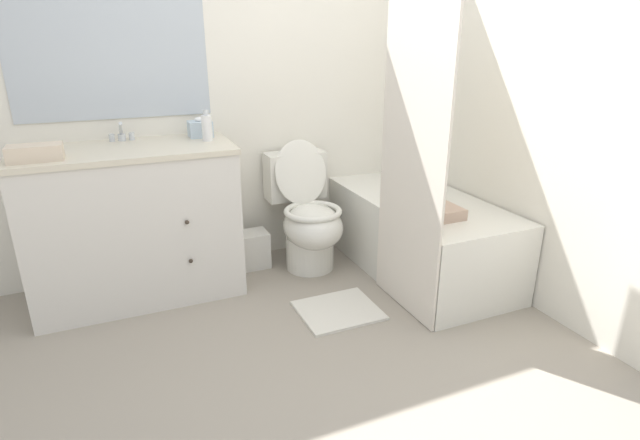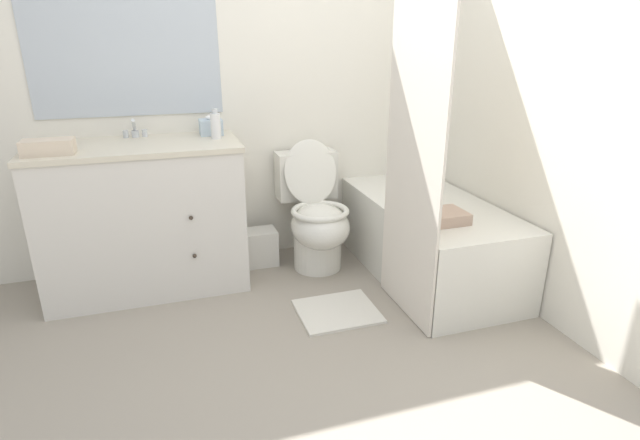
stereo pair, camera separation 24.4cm
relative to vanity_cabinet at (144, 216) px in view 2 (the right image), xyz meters
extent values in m
plane|color=gray|center=(0.74, -1.33, -0.46)|extent=(14.00, 14.00, 0.00)
cube|color=white|center=(0.74, 0.31, 0.79)|extent=(8.00, 0.05, 2.50)
cube|color=#B2BCC6|center=(0.00, 0.28, 1.03)|extent=(1.09, 0.01, 0.93)
cube|color=white|center=(2.09, -0.52, 0.79)|extent=(0.05, 2.61, 2.50)
cube|color=silver|center=(0.00, 0.00, -0.02)|extent=(1.15, 0.57, 0.87)
cube|color=beige|center=(0.00, 0.00, 0.43)|extent=(1.17, 0.59, 0.03)
cylinder|color=silver|center=(0.00, 0.00, 0.39)|extent=(0.34, 0.34, 0.10)
sphere|color=#382D23|center=(0.26, -0.30, 0.06)|extent=(0.02, 0.02, 0.02)
sphere|color=#382D23|center=(0.26, -0.30, -0.17)|extent=(0.02, 0.02, 0.02)
cylinder|color=silver|center=(0.00, 0.21, 0.46)|extent=(0.04, 0.04, 0.04)
cylinder|color=silver|center=(0.00, 0.17, 0.52)|extent=(0.02, 0.11, 0.09)
cylinder|color=silver|center=(-0.06, 0.21, 0.46)|extent=(0.03, 0.03, 0.04)
cylinder|color=silver|center=(0.05, 0.21, 0.46)|extent=(0.03, 0.03, 0.04)
cylinder|color=silver|center=(1.07, -0.08, -0.34)|extent=(0.32, 0.32, 0.23)
ellipsoid|color=silver|center=(1.07, -0.14, -0.14)|extent=(0.38, 0.45, 0.28)
torus|color=silver|center=(1.07, -0.14, -0.04)|extent=(0.38, 0.38, 0.04)
cube|color=silver|center=(1.07, 0.18, 0.12)|extent=(0.41, 0.18, 0.32)
ellipsoid|color=silver|center=(1.07, 0.06, 0.17)|extent=(0.36, 0.13, 0.42)
cube|color=silver|center=(1.72, -0.40, -0.21)|extent=(0.67, 1.37, 0.50)
cube|color=#A5A7A2|center=(1.72, -0.40, 0.04)|extent=(0.55, 1.25, 0.01)
cube|color=silver|center=(1.37, -0.78, 0.51)|extent=(0.01, 0.60, 1.93)
cube|color=silver|center=(0.72, 0.09, -0.34)|extent=(0.21, 0.18, 0.25)
cube|color=silver|center=(0.45, 0.15, 0.49)|extent=(0.14, 0.13, 0.10)
ellipsoid|color=white|center=(0.45, 0.15, 0.55)|extent=(0.06, 0.04, 0.03)
cylinder|color=white|center=(0.46, 0.01, 0.52)|extent=(0.06, 0.06, 0.15)
cylinder|color=silver|center=(0.46, 0.01, 0.61)|extent=(0.03, 0.03, 0.03)
cube|color=beige|center=(-0.42, -0.15, 0.48)|extent=(0.25, 0.14, 0.08)
cube|color=tan|center=(1.59, -0.74, 0.07)|extent=(0.28, 0.21, 0.06)
cube|color=silver|center=(1.00, -0.69, -0.45)|extent=(0.44, 0.39, 0.02)
camera|label=1|loc=(-0.08, -2.94, 1.03)|focal=28.00mm
camera|label=2|loc=(0.14, -3.02, 1.03)|focal=28.00mm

